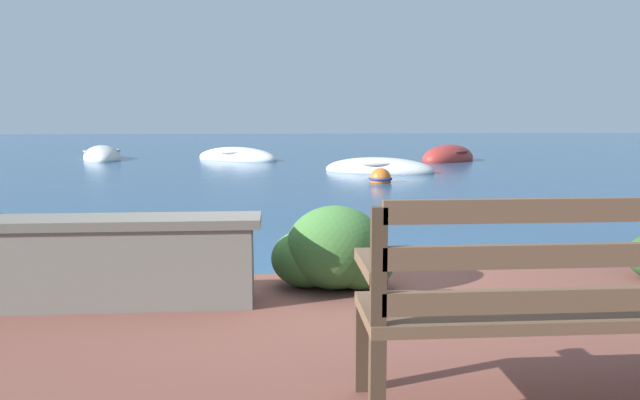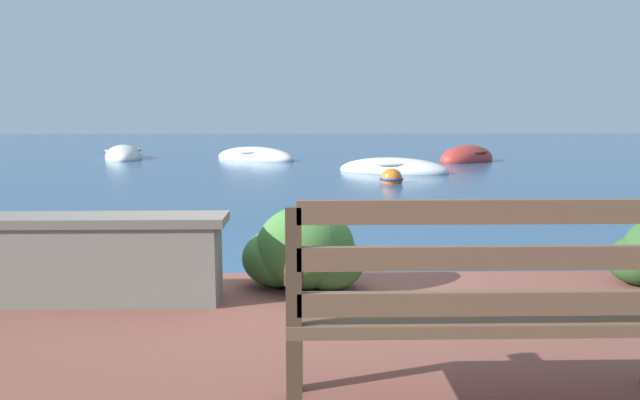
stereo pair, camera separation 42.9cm
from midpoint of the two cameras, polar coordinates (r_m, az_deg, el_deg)
ground_plane at (r=4.97m, az=0.76°, el=-9.15°), size 80.00×80.00×0.00m
park_bench at (r=2.70m, az=20.22°, el=-8.78°), size 1.69×0.48×0.93m
stone_wall at (r=4.39m, az=-21.10°, el=-5.03°), size 2.35×0.39×0.58m
hedge_clump_left at (r=4.44m, az=1.26°, el=-4.85°), size 0.87×0.63×0.59m
rowboat_nearest at (r=15.60m, az=7.49°, el=2.73°), size 3.00×2.16×0.64m
rowboat_mid at (r=19.51m, az=13.89°, el=3.66°), size 2.46×2.43×0.87m
rowboat_far at (r=19.76m, az=-5.35°, el=3.87°), size 3.04×2.61×0.71m
rowboat_outer at (r=21.12m, az=-16.98°, el=3.83°), size 1.93×3.09×0.76m
mooring_buoy at (r=13.22m, az=7.48°, el=1.90°), size 0.50×0.50×0.46m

